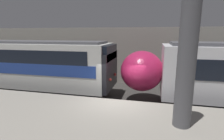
{
  "coord_description": "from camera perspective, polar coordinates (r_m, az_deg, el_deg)",
  "views": [
    {
      "loc": [
        1.52,
        -7.53,
        4.05
      ],
      "look_at": [
        -0.47,
        0.97,
        2.22
      ],
      "focal_mm": 28.0,
      "sensor_mm": 36.0,
      "label": 1
    }
  ],
  "objects": [
    {
      "name": "station_rear_barrier",
      "position": [
        14.25,
        6.97,
        4.56
      ],
      "size": [
        50.0,
        0.15,
        4.54
      ],
      "color": "#9E998E",
      "rests_on": "ground"
    },
    {
      "name": "ground_plane",
      "position": [
        8.68,
        1.6,
        -15.99
      ],
      "size": [
        120.0,
        120.0,
        0.0
      ],
      "primitive_type": "plane",
      "color": "#33302D"
    },
    {
      "name": "train_boxy",
      "position": [
        14.28,
        -31.59,
        1.21
      ],
      "size": [
        15.49,
        2.9,
        3.59
      ],
      "color": "black",
      "rests_on": "ground"
    },
    {
      "name": "support_pillar_near",
      "position": [
        5.89,
        23.13,
        1.99
      ],
      "size": [
        0.57,
        0.57,
        4.19
      ],
      "color": "#56565B",
      "rests_on": "platform"
    }
  ]
}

